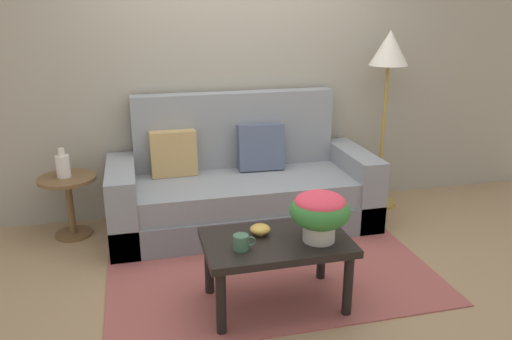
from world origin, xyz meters
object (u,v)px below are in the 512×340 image
at_px(coffee_mug, 241,242).
at_px(table_vase, 63,165).
at_px(snack_bowl, 260,229).
at_px(floor_lamp, 388,64).
at_px(coffee_table, 276,249).
at_px(couch, 241,188).
at_px(potted_plant, 320,211).
at_px(side_table, 69,195).

distance_m(coffee_mug, table_vase, 1.91).
distance_m(coffee_mug, snack_bowl, 0.24).
distance_m(floor_lamp, table_vase, 2.97).
bearing_deg(coffee_table, couch, 87.53).
distance_m(potted_plant, coffee_mug, 0.52).
xyz_separation_m(side_table, potted_plant, (1.65, -1.50, 0.31)).
bearing_deg(table_vase, side_table, -7.55).
bearing_deg(couch, potted_plant, -81.94).
bearing_deg(snack_bowl, floor_lamp, 41.21).
relative_size(side_table, potted_plant, 1.40).
relative_size(coffee_mug, table_vase, 0.57).
height_order(side_table, snack_bowl, snack_bowl).
xyz_separation_m(couch, coffee_mug, (-0.30, -1.40, 0.18)).
relative_size(coffee_table, side_table, 1.76).
height_order(coffee_table, potted_plant, potted_plant).
bearing_deg(couch, snack_bowl, -96.60).
distance_m(floor_lamp, potted_plant, 2.07).
xyz_separation_m(couch, floor_lamp, (1.41, 0.13, 1.03)).
height_order(coffee_table, floor_lamp, floor_lamp).
bearing_deg(table_vase, potted_plant, -41.99).
height_order(floor_lamp, snack_bowl, floor_lamp).
bearing_deg(potted_plant, coffee_table, 162.12).
bearing_deg(table_vase, coffee_mug, -52.21).
bearing_deg(floor_lamp, coffee_table, -135.41).
xyz_separation_m(floor_lamp, potted_plant, (-1.21, -1.52, -0.70)).
bearing_deg(coffee_mug, potted_plant, 0.80).
relative_size(floor_lamp, potted_plant, 4.43).
distance_m(couch, side_table, 1.46).
height_order(coffee_table, snack_bowl, snack_bowl).
bearing_deg(side_table, snack_bowl, -45.38).
bearing_deg(potted_plant, table_vase, 138.01).
height_order(couch, coffee_table, couch).
relative_size(couch, side_table, 4.31).
bearing_deg(snack_bowl, table_vase, 134.95).
distance_m(side_table, snack_bowl, 1.88).
distance_m(potted_plant, table_vase, 2.25).
relative_size(side_table, table_vase, 2.14).
xyz_separation_m(floor_lamp, coffee_mug, (-1.71, -1.53, -0.85)).
height_order(couch, side_table, couch).
bearing_deg(couch, coffee_table, -92.47).
xyz_separation_m(floor_lamp, snack_bowl, (-1.55, -1.35, -0.86)).
relative_size(couch, table_vase, 9.24).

